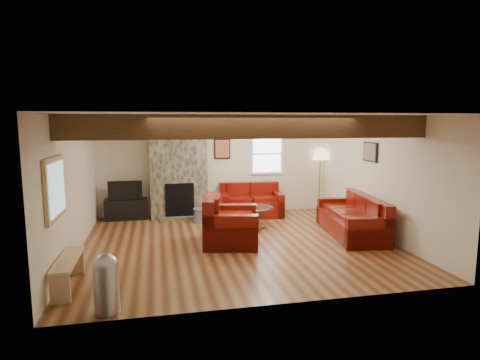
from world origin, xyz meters
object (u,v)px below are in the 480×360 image
at_px(coffee_table, 252,217).
at_px(loveseat, 251,200).
at_px(armchair_red, 231,220).
at_px(television, 125,190).
at_px(sofa_three, 351,216).
at_px(floor_lamp, 320,157).
at_px(tv_cabinet, 126,209).

bearing_deg(coffee_table, loveseat, 77.36).
distance_m(armchair_red, television, 3.33).
xyz_separation_m(sofa_three, armchair_red, (-2.62, -0.09, 0.06)).
distance_m(coffee_table, floor_lamp, 2.90).
bearing_deg(television, coffee_table, -25.77).
distance_m(tv_cabinet, television, 0.49).
bearing_deg(loveseat, floor_lamp, 13.48).
bearing_deg(tv_cabinet, floor_lamp, 0.22).
height_order(loveseat, floor_lamp, floor_lamp).
bearing_deg(sofa_three, floor_lamp, -179.94).
height_order(sofa_three, floor_lamp, floor_lamp).
xyz_separation_m(coffee_table, tv_cabinet, (-2.86, 1.38, 0.02)).
xyz_separation_m(loveseat, floor_lamp, (1.99, 0.32, 1.03)).
relative_size(coffee_table, television, 1.20).
xyz_separation_m(armchair_red, tv_cabinet, (-2.16, 2.52, -0.22)).
height_order(tv_cabinet, television, television).
relative_size(armchair_red, floor_lamp, 0.69).
height_order(loveseat, armchair_red, armchair_red).
xyz_separation_m(tv_cabinet, floor_lamp, (5.10, 0.02, 1.19)).
distance_m(television, floor_lamp, 5.15).
bearing_deg(sofa_three, loveseat, -134.34).
distance_m(sofa_three, television, 5.37).
xyz_separation_m(sofa_three, coffee_table, (-1.92, 1.05, -0.18)).
relative_size(tv_cabinet, television, 1.25).
relative_size(loveseat, floor_lamp, 0.92).
height_order(armchair_red, coffee_table, armchair_red).
xyz_separation_m(sofa_three, tv_cabinet, (-4.78, 2.43, -0.16)).
height_order(armchair_red, tv_cabinet, armchair_red).
height_order(armchair_red, television, television).
bearing_deg(loveseat, armchair_red, -108.65).
height_order(armchair_red, floor_lamp, floor_lamp).
distance_m(sofa_three, armchair_red, 2.62).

